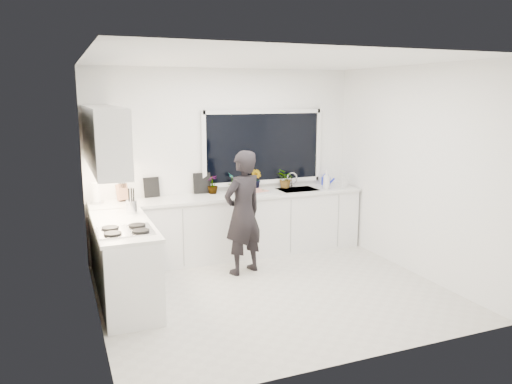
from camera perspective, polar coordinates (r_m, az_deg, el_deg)
name	(u,v)px	position (r m, az deg, el deg)	size (l,w,h in m)	color
floor	(272,292)	(6.14, 1.89, -11.33)	(4.00, 3.50, 0.02)	beige
wall_back	(225,162)	(7.38, -3.58, 3.44)	(4.00, 0.02, 2.70)	white
wall_left	(91,194)	(5.28, -18.38, -0.18)	(0.02, 3.50, 2.70)	white
wall_right	(414,171)	(6.81, 17.63, 2.30)	(0.02, 3.50, 2.70)	white
ceiling	(274,59)	(5.68, 2.07, 14.92)	(4.00, 3.50, 0.02)	white
window	(263,147)	(7.53, 0.84, 5.15)	(1.80, 0.02, 1.00)	black
base_cabinets_back	(232,227)	(7.27, -2.72, -3.98)	(3.92, 0.58, 0.88)	white
base_cabinets_left	(125,265)	(5.88, -14.73, -8.04)	(0.58, 1.60, 0.88)	white
countertop_back	(232,196)	(7.16, -2.73, -0.45)	(3.94, 0.62, 0.04)	silver
countertop_left	(123,225)	(5.75, -14.96, -3.70)	(0.62, 1.60, 0.04)	silver
upper_cabinets	(104,138)	(5.92, -17.01, 5.96)	(0.34, 2.10, 0.70)	white
sink	(298,193)	(7.58, 4.77, -0.06)	(0.58, 0.42, 0.14)	silver
faucet	(292,180)	(7.72, 4.12, 1.37)	(0.03, 0.03, 0.22)	silver
stovetop	(125,230)	(5.40, -14.72, -4.25)	(0.56, 0.48, 0.03)	black
person	(243,213)	(6.50, -1.49, -2.38)	(0.60, 0.39, 1.63)	black
pizza_tray	(252,192)	(7.23, -0.47, -0.03)	(0.45, 0.33, 0.03)	#B6B5BA
pizza	(252,191)	(7.23, -0.47, 0.10)	(0.41, 0.29, 0.01)	red
watering_can	(326,181)	(7.96, 7.99, 1.26)	(0.14, 0.14, 0.13)	#1626D0
paper_towel_roll	(96,194)	(6.87, -17.78, -0.19)	(0.11, 0.11, 0.26)	white
knife_block	(122,193)	(6.94, -15.03, -0.09)	(0.13, 0.10, 0.22)	#A47B4C
utensil_crock	(132,207)	(6.18, -14.03, -1.67)	(0.13, 0.13, 0.16)	#B6B5BA
picture_frame_large	(152,187)	(7.09, -11.85, 0.54)	(0.22, 0.02, 0.28)	black
picture_frame_small	(202,183)	(7.25, -6.19, 1.02)	(0.25, 0.02, 0.30)	black
herb_plants	(262,180)	(7.47, 0.64, 1.37)	(1.38, 0.27, 0.33)	#26662D
soap_bottles	(332,180)	(7.65, 8.67, 1.33)	(0.42, 0.15, 0.28)	#D8BF66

